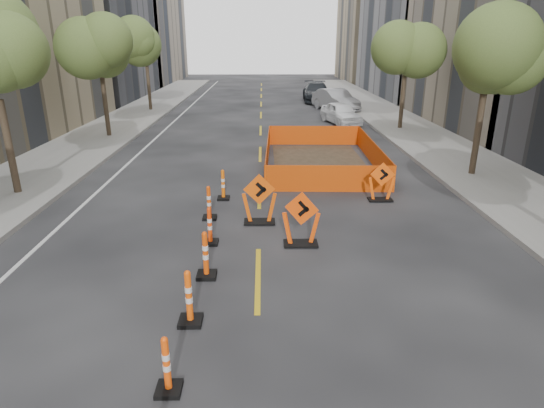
{
  "coord_description": "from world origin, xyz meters",
  "views": [
    {
      "loc": [
        0.14,
        -5.17,
        5.11
      ],
      "look_at": [
        0.36,
        5.92,
        1.1
      ],
      "focal_mm": 30.0,
      "sensor_mm": 36.0,
      "label": 1
    }
  ],
  "objects_px": {
    "channelizer_5": "(206,255)",
    "channelizer_7": "(209,203)",
    "chevron_sign_center": "(301,219)",
    "chevron_sign_right": "(382,182)",
    "channelizer_4": "(189,297)",
    "channelizer_8": "(223,185)",
    "parked_car_far": "(316,92)",
    "parked_car_near": "(341,113)",
    "channelizer_3": "(167,365)",
    "channelizer_6": "(210,226)",
    "parked_car_mid": "(335,100)",
    "chevron_sign_left": "(259,199)"
  },
  "relations": [
    {
      "from": "channelizer_5",
      "to": "channelizer_7",
      "type": "distance_m",
      "value": 3.62
    },
    {
      "from": "chevron_sign_center",
      "to": "chevron_sign_right",
      "type": "xyz_separation_m",
      "value": [
        2.97,
        3.47,
        -0.08
      ]
    },
    {
      "from": "channelizer_4",
      "to": "channelizer_8",
      "type": "xyz_separation_m",
      "value": [
        0.05,
        7.21,
        -0.04
      ]
    },
    {
      "from": "channelizer_4",
      "to": "channelizer_7",
      "type": "height_order",
      "value": "channelizer_4"
    },
    {
      "from": "chevron_sign_center",
      "to": "parked_car_far",
      "type": "distance_m",
      "value": 30.29
    },
    {
      "from": "chevron_sign_center",
      "to": "parked_car_near",
      "type": "height_order",
      "value": "chevron_sign_center"
    },
    {
      "from": "channelizer_7",
      "to": "parked_car_near",
      "type": "xyz_separation_m",
      "value": [
        6.68,
        16.59,
        0.16
      ]
    },
    {
      "from": "channelizer_3",
      "to": "channelizer_6",
      "type": "xyz_separation_m",
      "value": [
        0.06,
        5.41,
        0.02
      ]
    },
    {
      "from": "channelizer_4",
      "to": "channelizer_8",
      "type": "height_order",
      "value": "channelizer_4"
    },
    {
      "from": "channelizer_5",
      "to": "parked_car_mid",
      "type": "height_order",
      "value": "parked_car_mid"
    },
    {
      "from": "chevron_sign_left",
      "to": "channelizer_7",
      "type": "bearing_deg",
      "value": 163.74
    },
    {
      "from": "channelizer_3",
      "to": "channelizer_8",
      "type": "relative_size",
      "value": 0.95
    },
    {
      "from": "parked_car_mid",
      "to": "parked_car_far",
      "type": "distance_m",
      "value": 5.93
    },
    {
      "from": "channelizer_6",
      "to": "channelizer_7",
      "type": "height_order",
      "value": "channelizer_7"
    },
    {
      "from": "channelizer_5",
      "to": "chevron_sign_left",
      "type": "xyz_separation_m",
      "value": [
        1.19,
        3.22,
        0.2
      ]
    },
    {
      "from": "parked_car_near",
      "to": "parked_car_mid",
      "type": "xyz_separation_m",
      "value": [
        0.49,
        5.65,
        0.13
      ]
    },
    {
      "from": "channelizer_3",
      "to": "chevron_sign_right",
      "type": "distance_m",
      "value": 10.3
    },
    {
      "from": "parked_car_mid",
      "to": "parked_car_far",
      "type": "height_order",
      "value": "parked_car_mid"
    },
    {
      "from": "chevron_sign_left",
      "to": "parked_car_far",
      "type": "relative_size",
      "value": 0.27
    },
    {
      "from": "channelizer_7",
      "to": "parked_car_mid",
      "type": "relative_size",
      "value": 0.21
    },
    {
      "from": "channelizer_6",
      "to": "channelizer_7",
      "type": "distance_m",
      "value": 1.82
    },
    {
      "from": "channelizer_4",
      "to": "channelizer_8",
      "type": "bearing_deg",
      "value": 89.57
    },
    {
      "from": "channelizer_6",
      "to": "parked_car_far",
      "type": "bearing_deg",
      "value": 78.34
    },
    {
      "from": "chevron_sign_center",
      "to": "parked_car_mid",
      "type": "height_order",
      "value": "parked_car_mid"
    },
    {
      "from": "parked_car_near",
      "to": "parked_car_far",
      "type": "height_order",
      "value": "parked_car_far"
    },
    {
      "from": "channelizer_7",
      "to": "channelizer_6",
      "type": "bearing_deg",
      "value": -83.09
    },
    {
      "from": "channelizer_4",
      "to": "parked_car_near",
      "type": "distance_m",
      "value": 22.92
    },
    {
      "from": "channelizer_5",
      "to": "chevron_sign_center",
      "type": "height_order",
      "value": "chevron_sign_center"
    },
    {
      "from": "chevron_sign_right",
      "to": "channelizer_6",
      "type": "bearing_deg",
      "value": -142.09
    },
    {
      "from": "channelizer_6",
      "to": "parked_car_far",
      "type": "height_order",
      "value": "parked_car_far"
    },
    {
      "from": "channelizer_5",
      "to": "chevron_sign_left",
      "type": "distance_m",
      "value": 3.44
    },
    {
      "from": "channelizer_4",
      "to": "parked_car_mid",
      "type": "bearing_deg",
      "value": 75.88
    },
    {
      "from": "channelizer_4",
      "to": "parked_car_mid",
      "type": "height_order",
      "value": "parked_car_mid"
    },
    {
      "from": "chevron_sign_left",
      "to": "parked_car_far",
      "type": "xyz_separation_m",
      "value": [
        4.88,
        28.5,
        0.05
      ]
    },
    {
      "from": "channelizer_5",
      "to": "channelizer_6",
      "type": "bearing_deg",
      "value": 93.27
    },
    {
      "from": "channelizer_5",
      "to": "parked_car_far",
      "type": "relative_size",
      "value": 0.2
    },
    {
      "from": "channelizer_5",
      "to": "channelizer_8",
      "type": "xyz_separation_m",
      "value": [
        -0.05,
        5.41,
        -0.04
      ]
    },
    {
      "from": "channelizer_5",
      "to": "chevron_sign_right",
      "type": "distance_m",
      "value": 7.36
    },
    {
      "from": "channelizer_7",
      "to": "channelizer_5",
      "type": "bearing_deg",
      "value": -84.9
    },
    {
      "from": "channelizer_4",
      "to": "chevron_sign_right",
      "type": "height_order",
      "value": "chevron_sign_right"
    },
    {
      "from": "channelizer_7",
      "to": "parked_car_near",
      "type": "height_order",
      "value": "parked_car_near"
    },
    {
      "from": "channelizer_4",
      "to": "channelizer_3",
      "type": "bearing_deg",
      "value": -92.13
    },
    {
      "from": "parked_car_mid",
      "to": "chevron_sign_left",
      "type": "bearing_deg",
      "value": -123.23
    },
    {
      "from": "chevron_sign_right",
      "to": "parked_car_near",
      "type": "distance_m",
      "value": 15.09
    },
    {
      "from": "channelizer_4",
      "to": "chevron_sign_center",
      "type": "xyz_separation_m",
      "value": [
        2.39,
        3.47,
        0.18
      ]
    },
    {
      "from": "channelizer_4",
      "to": "channelizer_6",
      "type": "relative_size",
      "value": 1.1
    },
    {
      "from": "parked_car_far",
      "to": "channelizer_5",
      "type": "bearing_deg",
      "value": -98.4
    },
    {
      "from": "channelizer_5",
      "to": "parked_car_mid",
      "type": "distance_m",
      "value": 26.74
    },
    {
      "from": "channelizer_6",
      "to": "chevron_sign_center",
      "type": "distance_m",
      "value": 2.41
    },
    {
      "from": "chevron_sign_left",
      "to": "parked_car_far",
      "type": "height_order",
      "value": "parked_car_far"
    }
  ]
}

